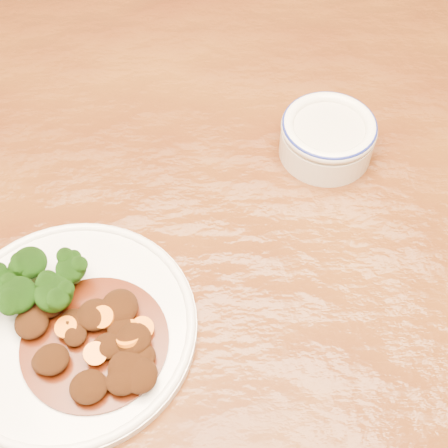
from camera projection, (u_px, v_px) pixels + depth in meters
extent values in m
cube|color=#603510|center=(227.00, 258.00, 0.68)|extent=(1.60, 1.08, 0.04)
cylinder|color=white|center=(71.00, 329.00, 0.60)|extent=(0.24, 0.24, 0.01)
torus|color=white|center=(70.00, 326.00, 0.60)|extent=(0.24, 0.24, 0.01)
cylinder|color=#70904A|center=(23.00, 305.00, 0.60)|extent=(0.01, 0.01, 0.01)
ellipsoid|color=black|center=(17.00, 295.00, 0.59)|extent=(0.04, 0.04, 0.03)
cylinder|color=#70904A|center=(74.00, 278.00, 0.62)|extent=(0.01, 0.01, 0.01)
ellipsoid|color=black|center=(71.00, 269.00, 0.61)|extent=(0.03, 0.03, 0.02)
cylinder|color=#70904A|center=(34.00, 272.00, 0.62)|extent=(0.01, 0.01, 0.01)
ellipsoid|color=black|center=(30.00, 263.00, 0.61)|extent=(0.03, 0.03, 0.03)
cylinder|color=#70904A|center=(58.00, 304.00, 0.60)|extent=(0.01, 0.01, 0.01)
ellipsoid|color=black|center=(54.00, 294.00, 0.59)|extent=(0.04, 0.04, 0.03)
cylinder|color=#471207|center=(95.00, 342.00, 0.58)|extent=(0.14, 0.14, 0.00)
ellipsoid|color=black|center=(75.00, 335.00, 0.58)|extent=(0.02, 0.02, 0.01)
ellipsoid|color=black|center=(128.00, 369.00, 0.56)|extent=(0.04, 0.04, 0.02)
ellipsoid|color=black|center=(144.00, 356.00, 0.57)|extent=(0.02, 0.02, 0.01)
ellipsoid|color=black|center=(89.00, 387.00, 0.55)|extent=(0.03, 0.03, 0.02)
ellipsoid|color=black|center=(134.00, 339.00, 0.57)|extent=(0.03, 0.03, 0.02)
ellipsoid|color=black|center=(73.00, 323.00, 0.59)|extent=(0.03, 0.03, 0.01)
ellipsoid|color=black|center=(49.00, 361.00, 0.56)|extent=(0.03, 0.03, 0.02)
ellipsoid|color=black|center=(140.00, 375.00, 0.55)|extent=(0.03, 0.04, 0.02)
ellipsoid|color=black|center=(32.00, 323.00, 0.58)|extent=(0.03, 0.03, 0.02)
ellipsoid|color=black|center=(119.00, 307.00, 0.59)|extent=(0.04, 0.04, 0.02)
ellipsoid|color=black|center=(109.00, 346.00, 0.57)|extent=(0.03, 0.03, 0.02)
ellipsoid|color=black|center=(117.00, 311.00, 0.59)|extent=(0.02, 0.02, 0.01)
ellipsoid|color=black|center=(95.00, 315.00, 0.59)|extent=(0.03, 0.03, 0.02)
ellipsoid|color=black|center=(49.00, 302.00, 0.60)|extent=(0.03, 0.03, 0.02)
ellipsoid|color=black|center=(122.00, 328.00, 0.58)|extent=(0.03, 0.03, 0.01)
ellipsoid|color=black|center=(51.00, 359.00, 0.56)|extent=(0.03, 0.03, 0.02)
ellipsoid|color=black|center=(52.00, 359.00, 0.57)|extent=(0.02, 0.02, 0.01)
ellipsoid|color=black|center=(123.00, 381.00, 0.55)|extent=(0.03, 0.03, 0.02)
cylinder|color=orange|center=(103.00, 317.00, 0.58)|extent=(0.03, 0.03, 0.01)
cylinder|color=orange|center=(95.00, 354.00, 0.56)|extent=(0.02, 0.02, 0.01)
cylinder|color=orange|center=(142.00, 328.00, 0.58)|extent=(0.03, 0.03, 0.02)
cylinder|color=orange|center=(129.00, 331.00, 0.58)|extent=(0.02, 0.03, 0.01)
cylinder|color=orange|center=(128.00, 339.00, 0.57)|extent=(0.03, 0.03, 0.02)
cylinder|color=orange|center=(66.00, 327.00, 0.58)|extent=(0.03, 0.03, 0.01)
cylinder|color=silver|center=(326.00, 142.00, 0.73)|extent=(0.11, 0.11, 0.04)
cylinder|color=beige|center=(329.00, 129.00, 0.71)|extent=(0.08, 0.08, 0.01)
torus|color=silver|center=(329.00, 127.00, 0.71)|extent=(0.11, 0.11, 0.01)
torus|color=navy|center=(330.00, 125.00, 0.70)|extent=(0.11, 0.11, 0.01)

